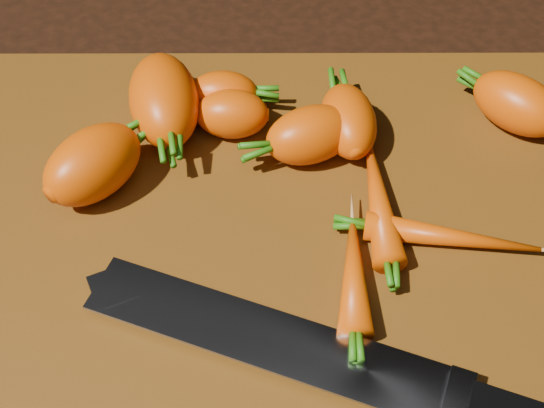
{
  "coord_description": "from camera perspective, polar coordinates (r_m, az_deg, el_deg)",
  "views": [
    {
      "loc": [
        -0.0,
        -0.34,
        0.45
      ],
      "look_at": [
        0.0,
        0.01,
        0.03
      ],
      "focal_mm": 50.0,
      "sensor_mm": 36.0,
      "label": 1
    }
  ],
  "objects": [
    {
      "name": "ground",
      "position": [
        0.57,
        0.0,
        -3.03
      ],
      "size": [
        2.0,
        2.0,
        0.01
      ],
      "primitive_type": "cube",
      "color": "black"
    },
    {
      "name": "cutting_board",
      "position": [
        0.56,
        0.0,
        -2.36
      ],
      "size": [
        0.5,
        0.4,
        0.01
      ],
      "primitive_type": "cube",
      "color": "brown",
      "rests_on": "ground"
    },
    {
      "name": "carrot_0",
      "position": [
        0.57,
        -13.35,
        2.93
      ],
      "size": [
        0.09,
        0.1,
        0.05
      ],
      "primitive_type": "ellipsoid",
      "rotation": [
        0.0,
        0.0,
        0.84
      ],
      "color": "#EE5003",
      "rests_on": "cutting_board"
    },
    {
      "name": "carrot_1",
      "position": [
        0.61,
        -3.03,
        6.79
      ],
      "size": [
        0.06,
        0.04,
        0.04
      ],
      "primitive_type": "ellipsoid",
      "rotation": [
        0.0,
        0.0,
        3.12
      ],
      "color": "#EE5003",
      "rests_on": "cutting_board"
    },
    {
      "name": "carrot_2",
      "position": [
        0.61,
        -8.15,
        7.76
      ],
      "size": [
        0.07,
        0.1,
        0.06
      ],
      "primitive_type": "ellipsoid",
      "rotation": [
        0.0,
        0.0,
        -1.39
      ],
      "color": "#EE5003",
      "rests_on": "cutting_board"
    },
    {
      "name": "carrot_3",
      "position": [
        0.6,
        5.76,
        6.23
      ],
      "size": [
        0.05,
        0.08,
        0.04
      ],
      "primitive_type": "ellipsoid",
      "rotation": [
        0.0,
        0.0,
        1.69
      ],
      "color": "#EE5003",
      "rests_on": "cutting_board"
    },
    {
      "name": "carrot_4",
      "position": [
        0.59,
        2.93,
        5.22
      ],
      "size": [
        0.08,
        0.07,
        0.05
      ],
      "primitive_type": "ellipsoid",
      "rotation": [
        0.0,
        0.0,
        3.5
      ],
      "color": "#EE5003",
      "rests_on": "cutting_board"
    },
    {
      "name": "carrot_5",
      "position": [
        0.63,
        -3.71,
        8.29
      ],
      "size": [
        0.06,
        0.04,
        0.04
      ],
      "primitive_type": "ellipsoid",
      "rotation": [
        0.0,
        0.0,
        -0.01
      ],
      "color": "#EE5003",
      "rests_on": "cutting_board"
    },
    {
      "name": "carrot_6",
      "position": [
        0.64,
        17.98,
        7.2
      ],
      "size": [
        0.09,
        0.09,
        0.05
      ],
      "primitive_type": "ellipsoid",
      "rotation": [
        0.0,
        0.0,
        2.4
      ],
      "color": "#EE5003",
      "rests_on": "cutting_board"
    },
    {
      "name": "carrot_7",
      "position": [
        0.56,
        8.0,
        0.45
      ],
      "size": [
        0.03,
        0.12,
        0.02
      ],
      "primitive_type": "ellipsoid",
      "rotation": [
        0.0,
        0.0,
        1.62
      ],
      "color": "#EE5003",
      "rests_on": "cutting_board"
    },
    {
      "name": "carrot_8",
      "position": [
        0.55,
        13.38,
        -2.46
      ],
      "size": [
        0.13,
        0.04,
        0.02
      ],
      "primitive_type": "ellipsoid",
      "rotation": [
        0.0,
        0.0,
        -0.18
      ],
      "color": "#EE5003",
      "rests_on": "cutting_board"
    },
    {
      "name": "carrot_9",
      "position": [
        0.52,
        6.19,
        -5.28
      ],
      "size": [
        0.03,
        0.09,
        0.02
      ],
      "primitive_type": "ellipsoid",
      "rotation": [
        0.0,
        0.0,
        1.52
      ],
      "color": "#EE5003",
      "rests_on": "cutting_board"
    },
    {
      "name": "knife",
      "position": [
        0.49,
        1.89,
        -10.8
      ],
      "size": [
        0.37,
        0.17,
        0.02
      ],
      "rotation": [
        0.0,
        0.0,
        -0.36
      ],
      "color": "gray",
      "rests_on": "cutting_board"
    }
  ]
}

